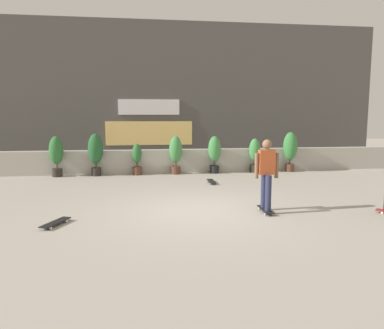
{
  "coord_description": "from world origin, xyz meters",
  "views": [
    {
      "loc": [
        -1.41,
        -8.54,
        2.26
      ],
      "look_at": [
        0.0,
        1.5,
        0.9
      ],
      "focal_mm": 34.98,
      "sensor_mm": 36.0,
      "label": 1
    }
  ],
  "objects": [
    {
      "name": "potted_plant_3",
      "position": [
        -0.06,
        5.55,
        0.84
      ],
      "size": [
        0.49,
        0.49,
        1.45
      ],
      "color": "brown",
      "rests_on": "ground"
    },
    {
      "name": "potted_plant_2",
      "position": [
        -1.52,
        5.55,
        0.61
      ],
      "size": [
        0.36,
        0.36,
        1.17
      ],
      "color": "brown",
      "rests_on": "ground"
    },
    {
      "name": "potted_plant_1",
      "position": [
        -3.02,
        5.55,
        0.92
      ],
      "size": [
        0.55,
        0.55,
        1.57
      ],
      "color": "#2D2823",
      "rests_on": "ground"
    },
    {
      "name": "potted_plant_6",
      "position": [
        4.51,
        5.55,
        0.92
      ],
      "size": [
        0.55,
        0.55,
        1.57
      ],
      "color": "brown",
      "rests_on": "ground"
    },
    {
      "name": "building_backdrop",
      "position": [
        -0.0,
        10.0,
        3.25
      ],
      "size": [
        20.0,
        2.08,
        6.5
      ],
      "color": "#4C4947",
      "rests_on": "ground"
    },
    {
      "name": "potted_plant_4",
      "position": [
        1.45,
        5.55,
        0.83
      ],
      "size": [
        0.48,
        0.48,
        1.44
      ],
      "color": "black",
      "rests_on": "ground"
    },
    {
      "name": "skateboard_near_camera",
      "position": [
        -3.15,
        -0.79,
        0.06
      ],
      "size": [
        0.51,
        0.81,
        0.08
      ],
      "color": "black",
      "rests_on": "ground"
    },
    {
      "name": "potted_plant_0",
      "position": [
        -4.42,
        5.55,
        0.86
      ],
      "size": [
        0.5,
        0.5,
        1.48
      ],
      "color": "#2D2823",
      "rests_on": "ground"
    },
    {
      "name": "ground_plane",
      "position": [
        0.0,
        0.0,
        0.0
      ],
      "size": [
        48.0,
        48.0,
        0.0
      ],
      "primitive_type": "plane",
      "color": "#A8A093"
    },
    {
      "name": "planter_wall",
      "position": [
        0.0,
        6.0,
        0.45
      ],
      "size": [
        18.0,
        0.4,
        0.9
      ],
      "primitive_type": "cube",
      "color": "#B2ADA3",
      "rests_on": "ground"
    },
    {
      "name": "potted_plant_5",
      "position": [
        3.05,
        5.55,
        0.75
      ],
      "size": [
        0.43,
        0.43,
        1.33
      ],
      "color": "#2D2823",
      "rests_on": "ground"
    },
    {
      "name": "skater_by_wall_right",
      "position": [
        1.47,
        -0.37,
        0.94
      ],
      "size": [
        0.56,
        0.81,
        1.7
      ],
      "color": "black",
      "rests_on": "ground"
    },
    {
      "name": "skateboard_aside",
      "position": [
        0.92,
        3.47,
        0.06
      ],
      "size": [
        0.22,
        0.81,
        0.08
      ],
      "color": "black",
      "rests_on": "ground"
    }
  ]
}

